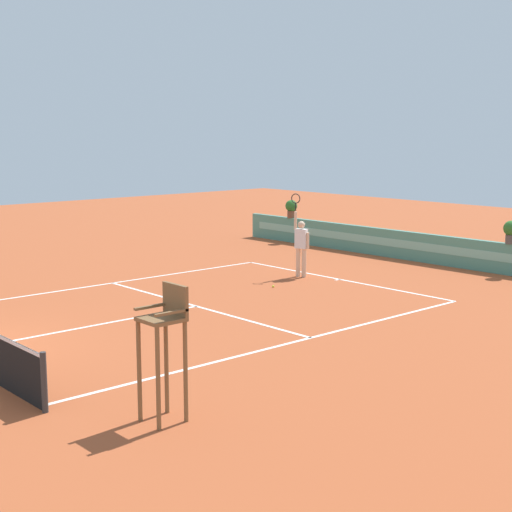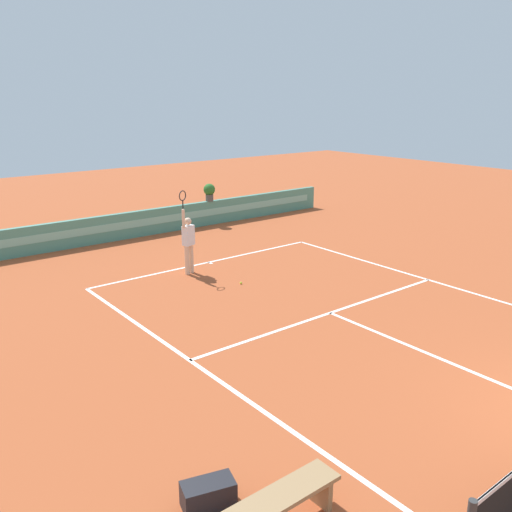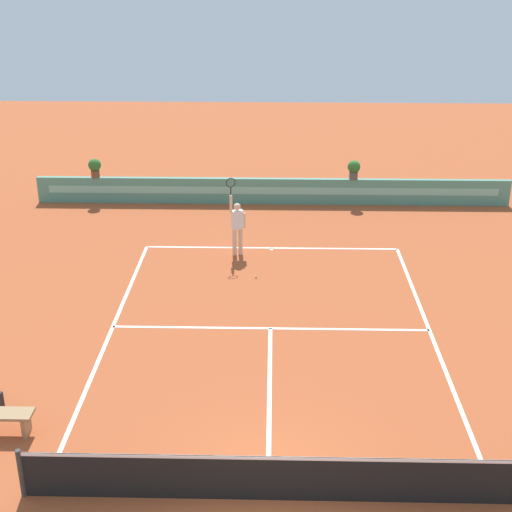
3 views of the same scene
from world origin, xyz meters
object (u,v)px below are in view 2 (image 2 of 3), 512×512
Objects in this scene: bench_courtside at (284,502)px; potted_plant_right at (209,191)px; tennis_ball_near_baseline at (241,283)px; tennis_player at (188,240)px; gear_bag at (208,494)px.

bench_courtside is 2.21× the size of potted_plant_right.
tennis_player is at bearing 109.92° from tennis_ball_near_baseline.
gear_bag is (-0.54, 0.89, -0.20)m from bench_courtside.
tennis_ball_near_baseline is 0.09× the size of potted_plant_right.
tennis_player is 3.57× the size of potted_plant_right.
bench_courtside reaches higher than tennis_ball_near_baseline.
potted_plant_right reaches higher than tennis_ball_near_baseline.
potted_plant_right is at bearing 50.79° from tennis_player.
tennis_ball_near_baseline is 7.83m from potted_plant_right.
potted_plant_right is at bearing 62.88° from tennis_ball_near_baseline.
bench_courtside is at bearing -123.51° from tennis_ball_near_baseline.
potted_plant_right is (8.62, 14.58, 1.04)m from bench_courtside.
potted_plant_right is (9.16, 13.69, 1.23)m from gear_bag.
tennis_ball_near_baseline is at bearing 56.49° from bench_courtside.
potted_plant_right reaches higher than bench_courtside.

